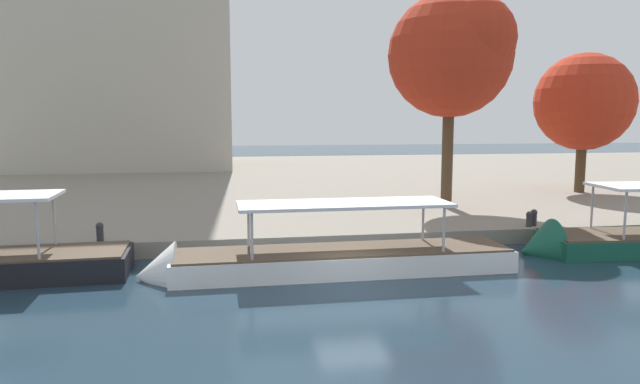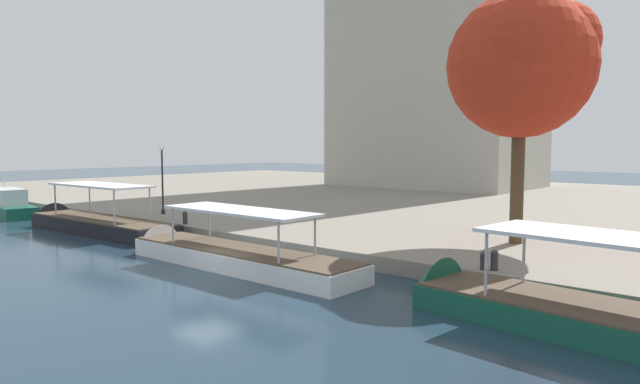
% 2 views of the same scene
% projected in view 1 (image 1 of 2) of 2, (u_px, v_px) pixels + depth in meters
% --- Properties ---
extents(ground_plane, '(220.00, 220.00, 0.00)m').
position_uv_depth(ground_plane, '(352.00, 285.00, 20.01)').
color(ground_plane, '#1E3342').
extents(dock_promenade, '(120.00, 55.00, 0.70)m').
position_uv_depth(dock_promenade, '(271.00, 180.00, 51.81)').
color(dock_promenade, gray).
rests_on(dock_promenade, ground_plane).
extents(tour_boat_2, '(13.99, 2.77, 3.69)m').
position_uv_depth(tour_boat_2, '(317.00, 265.00, 21.49)').
color(tour_boat_2, white).
rests_on(tour_boat_2, ground_plane).
extents(mooring_bollard_0, '(0.32, 0.32, 0.80)m').
position_uv_depth(mooring_bollard_0, '(100.00, 231.00, 23.76)').
color(mooring_bollard_0, '#2D2D33').
rests_on(mooring_bollard_0, dock_promenade).
extents(mooring_bollard_1, '(0.30, 0.30, 0.74)m').
position_uv_depth(mooring_bollard_1, '(529.00, 218.00, 27.00)').
color(mooring_bollard_1, '#2D2D33').
rests_on(mooring_bollard_1, dock_promenade).
extents(mooring_bollard_2, '(0.31, 0.31, 0.80)m').
position_uv_depth(mooring_bollard_2, '(534.00, 217.00, 27.25)').
color(mooring_bollard_2, '#2D2D33').
rests_on(mooring_bollard_2, dock_promenade).
extents(tree_1, '(6.65, 6.65, 9.57)m').
position_uv_depth(tree_1, '(585.00, 102.00, 38.99)').
color(tree_1, '#4C3823').
rests_on(tree_1, dock_promenade).
extents(tree_2, '(7.00, 7.04, 12.13)m').
position_uv_depth(tree_2, '(457.00, 51.00, 32.11)').
color(tree_2, '#4C3823').
rests_on(tree_2, dock_promenade).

